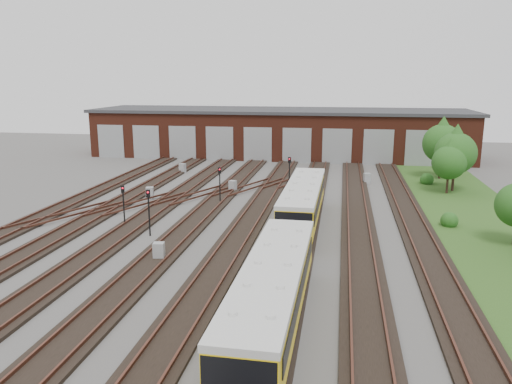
# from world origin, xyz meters

# --- Properties ---
(ground) EXTENTS (120.00, 120.00, 0.00)m
(ground) POSITION_xyz_m (0.00, 0.00, 0.00)
(ground) COLOR #4C4946
(ground) RESTS_ON ground
(track_network) EXTENTS (30.40, 70.00, 0.33)m
(track_network) POSITION_xyz_m (-0.17, 0.59, 0.11)
(track_network) COLOR black
(track_network) RESTS_ON ground
(maintenance_shed) EXTENTS (51.00, 12.50, 6.35)m
(maintenance_shed) POSITION_xyz_m (-0.01, 39.97, 3.20)
(maintenance_shed) COLOR #562215
(maintenance_shed) RESTS_ON ground
(grass_verge) EXTENTS (8.00, 55.00, 0.05)m
(grass_verge) POSITION_xyz_m (19.00, 10.00, 0.03)
(grass_verge) COLOR #264A18
(grass_verge) RESTS_ON ground
(metro_train) EXTENTS (2.52, 45.31, 2.75)m
(metro_train) POSITION_xyz_m (6.00, -9.37, 1.74)
(metro_train) COLOR black
(metro_train) RESTS_ON ground
(signal_mast_0) EXTENTS (0.29, 0.28, 3.23)m
(signal_mast_0) POSITION_xyz_m (-4.09, 2.36, 2.07)
(signal_mast_0) COLOR black
(signal_mast_0) RESTS_ON ground
(signal_mast_1) EXTENTS (0.29, 0.28, 2.99)m
(signal_mast_1) POSITION_xyz_m (-6.78, 4.26, 1.93)
(signal_mast_1) COLOR black
(signal_mast_1) RESTS_ON ground
(signal_mast_2) EXTENTS (0.29, 0.27, 3.11)m
(signal_mast_2) POSITION_xyz_m (-1.56, 12.07, 2.00)
(signal_mast_2) COLOR black
(signal_mast_2) RESTS_ON ground
(signal_mast_3) EXTENTS (0.27, 0.25, 3.36)m
(signal_mast_3) POSITION_xyz_m (3.86, 17.11, 2.15)
(signal_mast_3) COLOR black
(signal_mast_3) RESTS_ON ground
(relay_cabinet_0) EXTENTS (0.72, 0.64, 1.05)m
(relay_cabinet_0) POSITION_xyz_m (-8.11, 12.54, 0.53)
(relay_cabinet_0) COLOR #929497
(relay_cabinet_0) RESTS_ON ground
(relay_cabinet_1) EXTENTS (0.75, 0.67, 1.08)m
(relay_cabinet_1) POSITION_xyz_m (-9.08, 24.85, 0.54)
(relay_cabinet_1) COLOR #929497
(relay_cabinet_1) RESTS_ON ground
(relay_cabinet_2) EXTENTS (0.72, 0.63, 1.07)m
(relay_cabinet_2) POSITION_xyz_m (-1.82, -1.95, 0.53)
(relay_cabinet_2) COLOR #929497
(relay_cabinet_2) RESTS_ON ground
(relay_cabinet_3) EXTENTS (0.77, 0.70, 1.06)m
(relay_cabinet_3) POSITION_xyz_m (-1.43, 16.54, 0.53)
(relay_cabinet_3) COLOR #929497
(relay_cabinet_3) RESTS_ON ground
(relay_cabinet_4) EXTENTS (0.75, 0.68, 1.05)m
(relay_cabinet_4) POSITION_xyz_m (11.25, 22.60, 0.53)
(relay_cabinet_4) COLOR #929497
(relay_cabinet_4) RESTS_ON ground
(tree_0) EXTENTS (4.03, 4.03, 6.68)m
(tree_0) POSITION_xyz_m (18.98, 26.31, 4.29)
(tree_0) COLOR #301E15
(tree_0) RESTS_ON ground
(tree_1) EXTENTS (3.13, 3.13, 5.18)m
(tree_1) POSITION_xyz_m (18.38, 19.11, 3.33)
(tree_1) COLOR #301E15
(tree_1) RESTS_ON ground
(tree_2) EXTENTS (3.86, 3.86, 6.40)m
(tree_2) POSITION_xyz_m (19.11, 20.30, 4.11)
(tree_2) COLOR #301E15
(tree_2) RESTS_ON ground
(bush_0) EXTENTS (1.25, 1.25, 1.25)m
(bush_0) POSITION_xyz_m (16.49, 8.15, 0.62)
(bush_0) COLOR #1D4614
(bush_0) RESTS_ON ground
(bush_1) EXTENTS (1.34, 1.34, 1.34)m
(bush_1) POSITION_xyz_m (17.23, 23.26, 0.67)
(bush_1) COLOR #1D4614
(bush_1) RESTS_ON ground
(bush_2) EXTENTS (1.23, 1.23, 1.23)m
(bush_2) POSITION_xyz_m (20.17, 35.00, 0.62)
(bush_2) COLOR #1D4614
(bush_2) RESTS_ON ground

